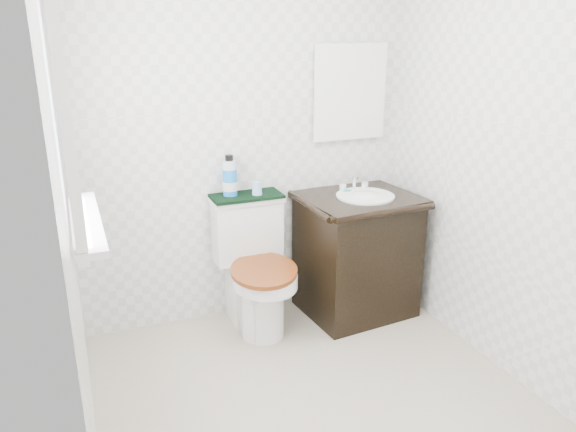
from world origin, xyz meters
TOP-DOWN VIEW (x-y plane):
  - floor at (0.00, 0.00)m, footprint 2.40×2.40m
  - wall_back at (0.00, 1.20)m, footprint 2.40×0.00m
  - wall_front at (0.00, -1.20)m, footprint 2.40×0.00m
  - wall_left at (-1.10, 0.00)m, footprint 0.00×2.40m
  - wall_right at (1.10, 0.00)m, footprint 0.00×2.40m
  - window at (-1.07, 0.25)m, footprint 0.02×0.70m
  - mirror at (0.70, 1.18)m, footprint 0.50×0.02m
  - toilet at (-0.05, 0.97)m, footprint 0.49×0.67m
  - vanity at (0.65, 0.90)m, footprint 0.77×0.68m
  - trash_bin at (-0.05, 0.80)m, footprint 0.24×0.20m
  - towel at (-0.05, 1.09)m, footprint 0.45×0.22m
  - mouthwash_bottle at (-0.15, 1.12)m, footprint 0.09×0.09m
  - cup at (0.01, 1.07)m, footprint 0.06×0.06m
  - soap_bar at (0.62, 1.01)m, footprint 0.08×0.05m

SIDE VIEW (x-z plane):
  - floor at x=0.00m, z-range 0.00..0.00m
  - trash_bin at x=-0.05m, z-range 0.00..0.32m
  - toilet at x=-0.05m, z-range -0.05..0.79m
  - vanity at x=0.65m, z-range -0.03..0.89m
  - soap_bar at x=0.62m, z-range 0.82..0.84m
  - towel at x=-0.05m, z-range 0.84..0.86m
  - cup at x=0.01m, z-range 0.86..0.94m
  - mouthwash_bottle at x=-0.15m, z-range 0.85..1.10m
  - wall_back at x=0.00m, z-range 0.00..2.40m
  - wall_front at x=0.00m, z-range 0.00..2.40m
  - wall_left at x=-1.10m, z-range 0.00..2.40m
  - wall_right at x=1.10m, z-range 0.00..2.40m
  - mirror at x=0.70m, z-range 1.15..1.75m
  - window at x=-1.07m, z-range 1.10..2.00m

